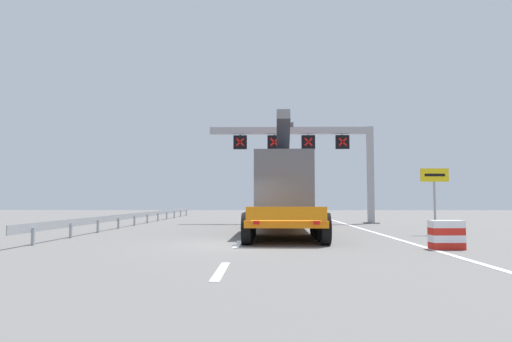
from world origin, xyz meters
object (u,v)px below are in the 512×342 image
(overhead_lane_gantry, at_px, (312,146))
(exit_sign_yellow, at_px, (435,185))
(heavy_haul_truck_orange, at_px, (282,191))
(crash_barrier_striped, at_px, (446,235))

(overhead_lane_gantry, bearing_deg, exit_sign_yellow, -65.93)
(heavy_haul_truck_orange, bearing_deg, exit_sign_yellow, -20.91)
(heavy_haul_truck_orange, height_order, crash_barrier_striped, heavy_haul_truck_orange)
(exit_sign_yellow, height_order, crash_barrier_striped, exit_sign_yellow)
(overhead_lane_gantry, bearing_deg, crash_barrier_striped, -81.18)
(exit_sign_yellow, xyz_separation_m, crash_barrier_striped, (-1.93, -6.11, -1.75))
(overhead_lane_gantry, distance_m, crash_barrier_striped, 16.87)
(heavy_haul_truck_orange, xyz_separation_m, exit_sign_yellow, (6.75, -2.58, 0.21))
(overhead_lane_gantry, xyz_separation_m, exit_sign_yellow, (4.41, -9.88, -3.00))
(overhead_lane_gantry, distance_m, heavy_haul_truck_orange, 8.31)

